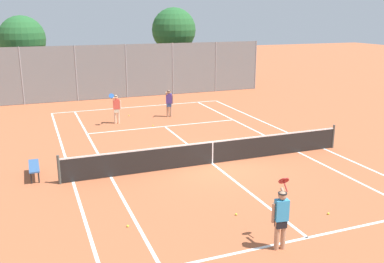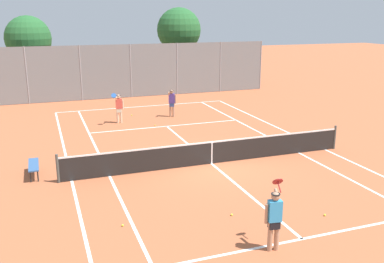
# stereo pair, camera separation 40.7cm
# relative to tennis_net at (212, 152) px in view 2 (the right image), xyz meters

# --- Properties ---
(ground_plane) EXTENTS (120.00, 120.00, 0.00)m
(ground_plane) POSITION_rel_tennis_net_xyz_m (0.00, 0.00, -0.51)
(ground_plane) COLOR #B25B38
(court_line_markings) EXTENTS (11.10, 23.90, 0.01)m
(court_line_markings) POSITION_rel_tennis_net_xyz_m (0.00, 0.00, -0.51)
(court_line_markings) COLOR white
(court_line_markings) RESTS_ON ground
(tennis_net) EXTENTS (12.00, 0.10, 1.07)m
(tennis_net) POSITION_rel_tennis_net_xyz_m (0.00, 0.00, 0.00)
(tennis_net) COLOR #474C47
(tennis_net) RESTS_ON ground
(player_near_side) EXTENTS (0.74, 0.72, 1.77)m
(player_near_side) POSITION_rel_tennis_net_xyz_m (-1.02, -6.60, 0.42)
(player_near_side) COLOR tan
(player_near_side) RESTS_ON ground
(player_far_left) EXTENTS (0.74, 0.72, 1.77)m
(player_far_left) POSITION_rel_tennis_net_xyz_m (-2.27, 7.98, 0.42)
(player_far_left) COLOR beige
(player_far_left) RESTS_ON ground
(player_far_right) EXTENTS (0.54, 0.46, 1.60)m
(player_far_right) POSITION_rel_tennis_net_xyz_m (0.94, 8.45, 0.40)
(player_far_right) COLOR tan
(player_far_right) RESTS_ON ground
(loose_tennis_ball_0) EXTENTS (0.07, 0.07, 0.07)m
(loose_tennis_ball_0) POSITION_rel_tennis_net_xyz_m (1.43, -5.46, -0.48)
(loose_tennis_ball_0) COLOR #D1DB33
(loose_tennis_ball_0) RESTS_ON ground
(loose_tennis_ball_1) EXTENTS (0.07, 0.07, 0.07)m
(loose_tennis_ball_1) POSITION_rel_tennis_net_xyz_m (-1.25, 9.51, -0.48)
(loose_tennis_ball_1) COLOR #D1DB33
(loose_tennis_ball_1) RESTS_ON ground
(loose_tennis_ball_2) EXTENTS (0.07, 0.07, 0.07)m
(loose_tennis_ball_2) POSITION_rel_tennis_net_xyz_m (-1.20, -4.50, -0.48)
(loose_tennis_ball_2) COLOR #D1DB33
(loose_tennis_ball_2) RESTS_ON ground
(loose_tennis_ball_3) EXTENTS (0.07, 0.07, 0.07)m
(loose_tennis_ball_3) POSITION_rel_tennis_net_xyz_m (-0.57, 6.68, -0.48)
(loose_tennis_ball_3) COLOR #D1DB33
(loose_tennis_ball_3) RESTS_ON ground
(loose_tennis_ball_4) EXTENTS (0.07, 0.07, 0.07)m
(loose_tennis_ball_4) POSITION_rel_tennis_net_xyz_m (-4.42, -4.05, -0.48)
(loose_tennis_ball_4) COLOR #D1DB33
(loose_tennis_ball_4) RESTS_ON ground
(courtside_bench) EXTENTS (0.36, 1.50, 0.47)m
(courtside_bench) POSITION_rel_tennis_net_xyz_m (-6.77, 1.02, -0.10)
(courtside_bench) COLOR #33598C
(courtside_bench) RESTS_ON ground
(back_fence) EXTENTS (21.17, 0.08, 3.83)m
(back_fence) POSITION_rel_tennis_net_xyz_m (0.00, 15.39, 1.41)
(back_fence) COLOR gray
(back_fence) RESTS_ON ground
(tree_behind_left) EXTENTS (3.33, 3.33, 5.80)m
(tree_behind_left) POSITION_rel_tennis_net_xyz_m (-6.65, 19.17, 3.51)
(tree_behind_left) COLOR brown
(tree_behind_left) RESTS_ON ground
(tree_behind_right) EXTENTS (3.54, 3.54, 6.41)m
(tree_behind_right) POSITION_rel_tennis_net_xyz_m (4.75, 18.63, 4.04)
(tree_behind_right) COLOR brown
(tree_behind_right) RESTS_ON ground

